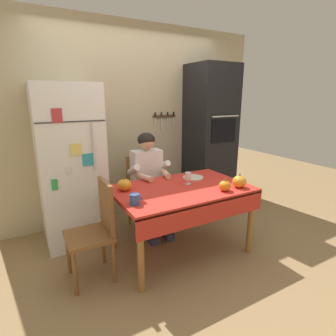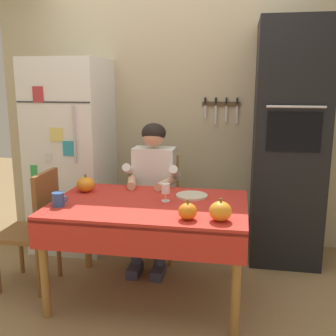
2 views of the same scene
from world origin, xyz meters
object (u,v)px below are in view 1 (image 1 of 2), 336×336
(wine_glass, at_px, (188,176))
(serving_tray, at_px, (193,178))
(pumpkin_medium, at_px, (124,185))
(pumpkin_small, at_px, (239,182))
(dining_table, at_px, (182,195))
(pumpkin_large, at_px, (225,186))
(wall_oven, at_px, (210,139))
(refrigerator, at_px, (71,165))
(chair_left_side, at_px, (97,226))
(seated_person, at_px, (149,175))
(coffee_mug, at_px, (135,199))
(chair_behind_person, at_px, (143,188))

(wine_glass, height_order, serving_tray, wine_glass)
(pumpkin_medium, relative_size, pumpkin_small, 0.98)
(dining_table, bearing_deg, serving_tray, 38.03)
(pumpkin_large, xyz_separation_m, pumpkin_medium, (-0.88, 0.50, 0.01))
(wine_glass, bearing_deg, pumpkin_large, -59.80)
(wall_oven, distance_m, pumpkin_medium, 1.77)
(refrigerator, xyz_separation_m, chair_left_side, (0.05, -0.85, -0.39))
(wall_oven, height_order, serving_tray, wall_oven)
(refrigerator, height_order, serving_tray, refrigerator)
(seated_person, bearing_deg, wine_glass, -68.14)
(seated_person, bearing_deg, dining_table, -80.60)
(chair_left_side, xyz_separation_m, coffee_mug, (0.30, -0.20, 0.28))
(refrigerator, relative_size, wall_oven, 0.86)
(pumpkin_large, xyz_separation_m, serving_tray, (-0.03, 0.51, -0.05))
(pumpkin_large, bearing_deg, wine_glass, 120.20)
(refrigerator, distance_m, pumpkin_large, 1.73)
(wine_glass, bearing_deg, coffee_mug, -161.15)
(chair_left_side, bearing_deg, coffee_mug, -34.30)
(chair_behind_person, xyz_separation_m, pumpkin_medium, (-0.45, -0.58, 0.29))
(wall_oven, relative_size, dining_table, 1.50)
(dining_table, distance_m, chair_behind_person, 0.81)
(pumpkin_medium, bearing_deg, refrigerator, 120.71)
(pumpkin_medium, bearing_deg, wall_oven, 23.75)
(chair_behind_person, relative_size, pumpkin_large, 7.22)
(chair_left_side, xyz_separation_m, wine_glass, (1.01, 0.04, 0.32))
(coffee_mug, bearing_deg, wall_oven, 33.58)
(wall_oven, bearing_deg, refrigerator, -178.86)
(wall_oven, xyz_separation_m, pumpkin_small, (-0.52, -1.20, -0.25))
(refrigerator, relative_size, seated_person, 1.45)
(chair_left_side, distance_m, pumpkin_medium, 0.49)
(pumpkin_medium, relative_size, serving_tray, 0.60)
(serving_tray, bearing_deg, refrigerator, 151.94)
(refrigerator, bearing_deg, dining_table, -42.91)
(pumpkin_medium, height_order, serving_tray, pumpkin_medium)
(wall_oven, height_order, chair_behind_person, wall_oven)
(refrigerator, bearing_deg, seated_person, -18.19)
(serving_tray, bearing_deg, coffee_mug, -155.88)
(dining_table, bearing_deg, pumpkin_large, -41.64)
(seated_person, distance_m, pumpkin_small, 1.08)
(dining_table, relative_size, coffee_mug, 12.45)
(serving_tray, bearing_deg, chair_left_side, -170.78)
(chair_behind_person, bearing_deg, wall_oven, 6.46)
(pumpkin_medium, bearing_deg, chair_behind_person, 51.72)
(wall_oven, bearing_deg, serving_tray, -137.54)
(pumpkin_small, bearing_deg, chair_behind_person, 120.39)
(dining_table, xyz_separation_m, pumpkin_small, (0.53, -0.27, 0.15))
(chair_left_side, bearing_deg, wall_oven, 24.56)
(chair_left_side, bearing_deg, serving_tray, 9.22)
(wall_oven, bearing_deg, coffee_mug, -146.42)
(dining_table, xyz_separation_m, chair_left_side, (-0.90, 0.03, -0.14))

